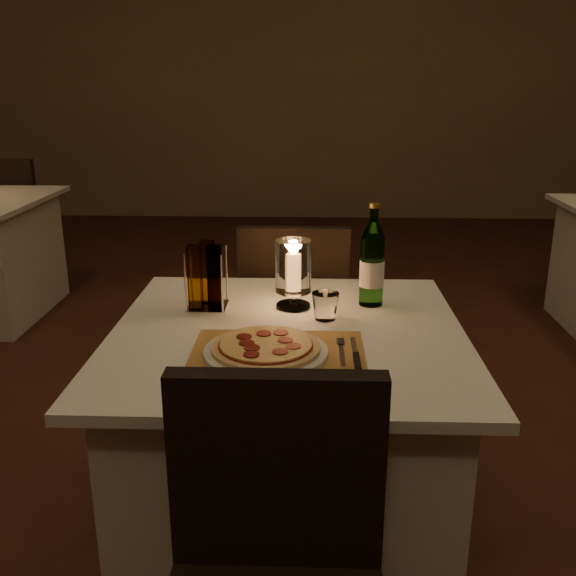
{
  "coord_description": "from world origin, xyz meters",
  "views": [
    {
      "loc": [
        0.06,
        -1.83,
        1.42
      ],
      "look_at": [
        0.0,
        -0.12,
        0.86
      ],
      "focal_mm": 40.0,
      "sensor_mm": 36.0,
      "label": 1
    }
  ],
  "objects_px": {
    "water_bottle": "(372,265)",
    "chair_near": "(274,567)",
    "main_table": "(288,443)",
    "tumbler": "(325,306)",
    "plate": "(266,352)",
    "hurricane_candle": "(293,269)",
    "pizza": "(266,346)",
    "chair_far": "(294,308)"
  },
  "relations": [
    {
      "from": "chair_near",
      "to": "hurricane_candle",
      "type": "relative_size",
      "value": 4.19
    },
    {
      "from": "plate",
      "to": "water_bottle",
      "type": "distance_m",
      "value": 0.53
    },
    {
      "from": "main_table",
      "to": "pizza",
      "type": "relative_size",
      "value": 3.57
    },
    {
      "from": "main_table",
      "to": "hurricane_candle",
      "type": "xyz_separation_m",
      "value": [
        0.01,
        0.19,
        0.49
      ]
    },
    {
      "from": "main_table",
      "to": "plate",
      "type": "height_order",
      "value": "plate"
    },
    {
      "from": "water_bottle",
      "to": "chair_far",
      "type": "bearing_deg",
      "value": 117.8
    },
    {
      "from": "water_bottle",
      "to": "main_table",
      "type": "bearing_deg",
      "value": -137.59
    },
    {
      "from": "pizza",
      "to": "tumbler",
      "type": "bearing_deg",
      "value": 60.04
    },
    {
      "from": "chair_near",
      "to": "plate",
      "type": "relative_size",
      "value": 2.81
    },
    {
      "from": "tumbler",
      "to": "hurricane_candle",
      "type": "relative_size",
      "value": 0.38
    },
    {
      "from": "main_table",
      "to": "chair_far",
      "type": "xyz_separation_m",
      "value": [
        -0.0,
        0.71,
        0.18
      ]
    },
    {
      "from": "main_table",
      "to": "chair_near",
      "type": "xyz_separation_m",
      "value": [
        0.0,
        -0.71,
        0.18
      ]
    },
    {
      "from": "chair_far",
      "to": "hurricane_candle",
      "type": "relative_size",
      "value": 4.19
    },
    {
      "from": "pizza",
      "to": "hurricane_candle",
      "type": "height_order",
      "value": "hurricane_candle"
    },
    {
      "from": "water_bottle",
      "to": "chair_near",
      "type": "bearing_deg",
      "value": -105.03
    },
    {
      "from": "tumbler",
      "to": "water_bottle",
      "type": "relative_size",
      "value": 0.25
    },
    {
      "from": "chair_near",
      "to": "pizza",
      "type": "distance_m",
      "value": 0.58
    },
    {
      "from": "water_bottle",
      "to": "tumbler",
      "type": "bearing_deg",
      "value": -136.57
    },
    {
      "from": "hurricane_candle",
      "to": "tumbler",
      "type": "bearing_deg",
      "value": -45.54
    },
    {
      "from": "main_table",
      "to": "chair_far",
      "type": "bearing_deg",
      "value": 90.0
    },
    {
      "from": "tumbler",
      "to": "water_bottle",
      "type": "xyz_separation_m",
      "value": [
        0.15,
        0.14,
        0.09
      ]
    },
    {
      "from": "main_table",
      "to": "pizza",
      "type": "xyz_separation_m",
      "value": [
        -0.05,
        -0.18,
        0.39
      ]
    },
    {
      "from": "plate",
      "to": "hurricane_candle",
      "type": "xyz_separation_m",
      "value": [
        0.06,
        0.37,
        0.11
      ]
    },
    {
      "from": "water_bottle",
      "to": "hurricane_candle",
      "type": "bearing_deg",
      "value": -170.93
    },
    {
      "from": "water_bottle",
      "to": "hurricane_candle",
      "type": "height_order",
      "value": "water_bottle"
    },
    {
      "from": "main_table",
      "to": "hurricane_candle",
      "type": "relative_size",
      "value": 4.66
    },
    {
      "from": "main_table",
      "to": "water_bottle",
      "type": "distance_m",
      "value": 0.6
    },
    {
      "from": "main_table",
      "to": "water_bottle",
      "type": "relative_size",
      "value": 3.11
    },
    {
      "from": "chair_far",
      "to": "plate",
      "type": "xyz_separation_m",
      "value": [
        -0.05,
        -0.89,
        0.2
      ]
    },
    {
      "from": "tumbler",
      "to": "water_bottle",
      "type": "height_order",
      "value": "water_bottle"
    },
    {
      "from": "chair_far",
      "to": "hurricane_candle",
      "type": "bearing_deg",
      "value": -88.86
    },
    {
      "from": "main_table",
      "to": "water_bottle",
      "type": "xyz_separation_m",
      "value": [
        0.25,
        0.23,
        0.5
      ]
    },
    {
      "from": "chair_far",
      "to": "tumbler",
      "type": "xyz_separation_m",
      "value": [
        0.11,
        -0.62,
        0.23
      ]
    },
    {
      "from": "plate",
      "to": "hurricane_candle",
      "type": "height_order",
      "value": "hurricane_candle"
    },
    {
      "from": "chair_far",
      "to": "chair_near",
      "type": "bearing_deg",
      "value": -90.0
    },
    {
      "from": "chair_far",
      "to": "pizza",
      "type": "bearing_deg",
      "value": -93.2
    },
    {
      "from": "chair_far",
      "to": "plate",
      "type": "height_order",
      "value": "chair_far"
    },
    {
      "from": "tumbler",
      "to": "main_table",
      "type": "bearing_deg",
      "value": -139.02
    },
    {
      "from": "chair_near",
      "to": "water_bottle",
      "type": "distance_m",
      "value": 1.03
    },
    {
      "from": "main_table",
      "to": "chair_far",
      "type": "distance_m",
      "value": 0.74
    },
    {
      "from": "plate",
      "to": "pizza",
      "type": "xyz_separation_m",
      "value": [
        0.0,
        -0.0,
        0.02
      ]
    },
    {
      "from": "chair_far",
      "to": "hurricane_candle",
      "type": "distance_m",
      "value": 0.61
    }
  ]
}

